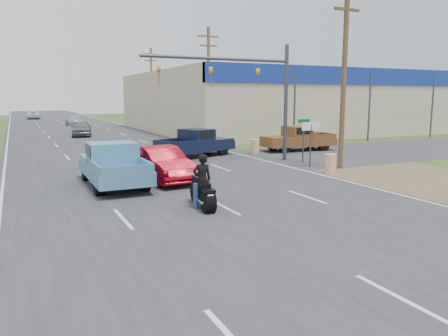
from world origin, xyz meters
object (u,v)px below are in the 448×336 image
distant_car_grey (82,129)px  distant_car_white (33,115)px  rider (202,183)px  motorcycle (203,193)px  navy_pickup (197,143)px  brown_pickup (297,138)px  blue_pickup (113,164)px  red_convertible (161,164)px  distant_car_silver (74,120)px

distant_car_grey → distant_car_white: bearing=103.4°
rider → distant_car_white: 71.72m
rider → distant_car_grey: size_ratio=0.41×
motorcycle → navy_pickup: bearing=74.2°
motorcycle → brown_pickup: size_ratio=0.44×
blue_pickup → red_convertible: bearing=1.0°
motorcycle → distant_car_white: size_ratio=0.50×
red_convertible → motorcycle: 5.61m
red_convertible → distant_car_grey: size_ratio=1.07×
brown_pickup → red_convertible: bearing=122.1°
red_convertible → distant_car_silver: red_convertible is taller
motorcycle → blue_pickup: bearing=115.2°
motorcycle → red_convertible: bearing=93.0°
distant_car_grey → brown_pickup: bearing=-47.7°
navy_pickup → distant_car_grey: size_ratio=1.31×
red_convertible → brown_pickup: 14.28m
distant_car_white → blue_pickup: bearing=92.6°
blue_pickup → distant_car_silver: blue_pickup is taller
red_convertible → blue_pickup: bearing=175.1°
distant_car_grey → distant_car_white: 40.08m
red_convertible → distant_car_white: 66.21m
red_convertible → distant_car_grey: (0.00, 26.17, -0.03)m
distant_car_silver → distant_car_white: 22.50m
motorcycle → distant_car_white: 71.79m
motorcycle → navy_pickup: (4.95, 12.71, 0.38)m
brown_pickup → distant_car_silver: 38.73m
brown_pickup → distant_car_white: brown_pickup is taller
brown_pickup → distant_car_grey: size_ratio=1.22×
navy_pickup → brown_pickup: navy_pickup is taller
rider → navy_pickup: 13.57m
red_convertible → rider: bearing=-98.1°
red_convertible → navy_pickup: (4.70, 7.12, 0.12)m
navy_pickup → brown_pickup: bearing=67.2°
blue_pickup → distant_car_white: (-0.63, 66.18, -0.29)m
motorcycle → navy_pickup: 13.65m
navy_pickup → brown_pickup: (7.78, -0.18, -0.02)m
blue_pickup → distant_car_grey: (2.24, 26.20, -0.20)m
blue_pickup → brown_pickup: blue_pickup is taller
distant_car_silver → distant_car_white: size_ratio=1.03×
distant_car_white → rider: bearing=94.2°
distant_car_white → distant_car_silver: bearing=103.1°
distant_car_silver → motorcycle: bearing=-91.7°
distant_car_grey → distant_car_white: (-2.86, 39.98, -0.10)m
rider → distant_car_white: bearing=-82.4°
rider → distant_car_silver: size_ratio=0.37×
navy_pickup → distant_car_grey: navy_pickup is taller
distant_car_grey → distant_car_silver: (1.45, 17.89, -0.05)m
motorcycle → brown_pickup: 17.86m
distant_car_silver → distant_car_white: distant_car_silver is taller
rider → distant_car_silver: rider is taller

